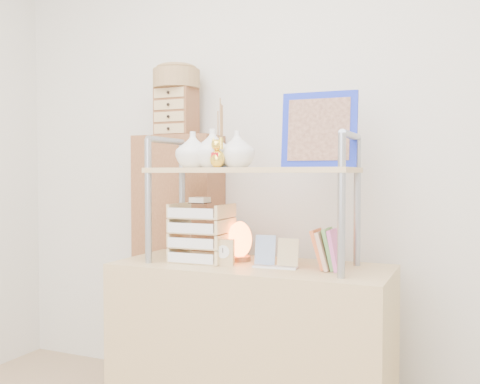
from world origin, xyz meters
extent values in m
cube|color=silver|center=(0.00, 1.70, 1.30)|extent=(3.40, 0.02, 2.60)
cube|color=tan|center=(0.00, 1.20, 0.38)|extent=(1.20, 0.50, 0.75)
cube|color=brown|center=(-0.58, 1.57, 0.68)|extent=(0.46, 0.25, 1.35)
cylinder|color=gray|center=(-0.43, 1.05, 1.02)|extent=(0.03, 0.03, 0.55)
cylinder|color=gray|center=(-0.43, 1.35, 1.02)|extent=(0.03, 0.03, 0.55)
cylinder|color=gray|center=(-0.43, 1.20, 1.30)|extent=(0.03, 0.30, 0.03)
cylinder|color=gray|center=(0.43, 1.05, 1.02)|extent=(0.03, 0.03, 0.55)
cylinder|color=gray|center=(0.43, 1.35, 1.02)|extent=(0.03, 0.03, 0.55)
cylinder|color=gray|center=(0.43, 1.20, 1.30)|extent=(0.03, 0.30, 0.03)
cube|color=tan|center=(0.00, 1.20, 1.16)|extent=(0.90, 0.34, 0.02)
imported|color=silver|center=(-0.28, 1.18, 1.25)|extent=(0.16, 0.16, 0.16)
imported|color=silver|center=(-0.19, 1.20, 1.26)|extent=(0.17, 0.17, 0.17)
imported|color=silver|center=(-0.08, 1.22, 1.25)|extent=(0.16, 0.16, 0.16)
cylinder|color=#2961B4|center=(-0.20, 1.32, 1.22)|extent=(0.07, 0.07, 0.10)
cube|color=#1224AF|center=(0.27, 1.30, 1.34)|extent=(0.33, 0.06, 0.33)
cube|color=#523325|center=(0.27, 1.29, 1.34)|extent=(0.27, 0.04, 0.27)
cube|color=#CC599D|center=(0.37, 1.20, 0.83)|extent=(0.05, 0.12, 0.17)
cube|color=#69A954|center=(0.35, 1.22, 0.83)|extent=(0.06, 0.12, 0.17)
cube|color=tan|center=(0.33, 1.20, 0.83)|extent=(0.06, 0.13, 0.17)
cube|color=orange|center=(0.31, 1.22, 0.83)|extent=(0.07, 0.14, 0.17)
cube|color=tan|center=(-0.24, 1.20, 0.76)|extent=(0.25, 0.23, 0.01)
cube|color=white|center=(-0.24, 1.09, 0.78)|extent=(0.22, 0.02, 0.04)
cube|color=tan|center=(-0.24, 1.20, 0.82)|extent=(0.25, 0.23, 0.01)
cube|color=white|center=(-0.24, 1.09, 0.84)|extent=(0.22, 0.02, 0.04)
cube|color=tan|center=(-0.24, 1.20, 0.89)|extent=(0.25, 0.23, 0.01)
cube|color=white|center=(-0.24, 1.09, 0.91)|extent=(0.22, 0.02, 0.04)
cube|color=tan|center=(-0.24, 1.20, 0.95)|extent=(0.25, 0.23, 0.01)
cube|color=white|center=(-0.24, 1.09, 0.97)|extent=(0.22, 0.02, 0.04)
cube|color=beige|center=(-0.24, 1.18, 1.03)|extent=(0.07, 0.07, 0.03)
cylinder|color=brown|center=(-0.08, 1.27, 0.76)|extent=(0.10, 0.10, 0.02)
ellipsoid|color=#FF601E|center=(-0.08, 1.27, 0.85)|extent=(0.12, 0.11, 0.16)
cube|color=tan|center=(-0.09, 1.13, 0.81)|extent=(0.08, 0.05, 0.11)
cylinder|color=white|center=(-0.09, 1.11, 0.81)|extent=(0.06, 0.01, 0.06)
cube|color=white|center=(0.13, 1.16, 0.75)|extent=(0.19, 0.06, 0.01)
cube|color=navy|center=(0.08, 1.16, 0.82)|extent=(0.09, 0.03, 0.12)
cube|color=tan|center=(0.18, 1.17, 0.82)|extent=(0.09, 0.03, 0.11)
cube|color=brown|center=(-0.58, 1.55, 1.48)|extent=(0.20, 0.15, 0.25)
cube|color=tan|center=(-0.58, 1.47, 1.38)|extent=(0.18, 0.01, 0.05)
cube|color=tan|center=(-0.58, 1.47, 1.44)|extent=(0.18, 0.01, 0.05)
cube|color=tan|center=(-0.58, 1.47, 1.51)|extent=(0.18, 0.01, 0.05)
cube|color=tan|center=(-0.58, 1.47, 1.57)|extent=(0.18, 0.01, 0.05)
cylinder|color=brown|center=(-0.58, 1.55, 1.65)|extent=(0.25, 0.25, 0.10)
camera|label=1|loc=(0.88, -0.95, 1.15)|focal=40.00mm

